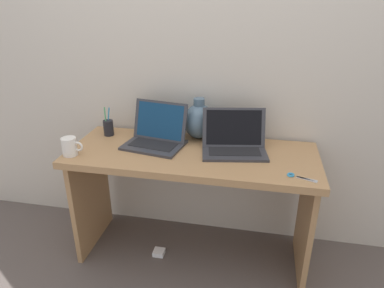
# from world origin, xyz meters

# --- Properties ---
(ground_plane) EXTENTS (6.00, 6.00, 0.00)m
(ground_plane) POSITION_xyz_m (0.00, 0.00, 0.00)
(ground_plane) COLOR #564C47
(back_wall) EXTENTS (4.40, 0.04, 2.40)m
(back_wall) POSITION_xyz_m (0.00, 0.32, 1.20)
(back_wall) COLOR beige
(back_wall) RESTS_ON ground
(desk) EXTENTS (1.41, 0.55, 0.72)m
(desk) POSITION_xyz_m (0.00, 0.00, 0.56)
(desk) COLOR #AD7F51
(desk) RESTS_ON ground
(laptop_left) EXTENTS (0.37, 0.31, 0.24)m
(laptop_left) POSITION_xyz_m (-0.23, 0.08, 0.79)
(laptop_left) COLOR #333338
(laptop_left) RESTS_ON desk
(laptop_right) EXTENTS (0.39, 0.30, 0.23)m
(laptop_right) POSITION_xyz_m (0.23, 0.07, 0.78)
(laptop_right) COLOR #333338
(laptop_right) RESTS_ON desk
(green_vase) EXTENTS (0.19, 0.19, 0.25)m
(green_vase) POSITION_xyz_m (0.00, 0.22, 0.83)
(green_vase) COLOR slate
(green_vase) RESTS_ON desk
(coffee_mug) EXTENTS (0.12, 0.08, 0.10)m
(coffee_mug) POSITION_xyz_m (-0.65, -0.17, 0.77)
(coffee_mug) COLOR white
(coffee_mug) RESTS_ON desk
(pen_cup) EXTENTS (0.06, 0.06, 0.18)m
(pen_cup) POSITION_xyz_m (-0.57, 0.15, 0.77)
(pen_cup) COLOR black
(pen_cup) RESTS_ON desk
(scissors) EXTENTS (0.14, 0.08, 0.01)m
(scissors) POSITION_xyz_m (0.56, -0.18, 0.73)
(scissors) COLOR #B7B7BC
(scissors) RESTS_ON desk
(power_brick) EXTENTS (0.07, 0.07, 0.03)m
(power_brick) POSITION_xyz_m (-0.21, -0.06, 0.01)
(power_brick) COLOR white
(power_brick) RESTS_ON ground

